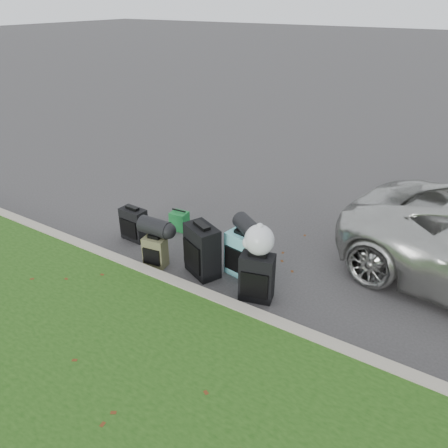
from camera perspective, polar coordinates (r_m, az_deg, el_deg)
The scene contains 12 objects.
ground at distance 7.00m, azimuth -0.19°, elevation -4.83°, with size 120.00×120.00×0.00m, color #383535.
curb at distance 6.29m, azimuth -5.19°, elevation -8.36°, with size 120.00×0.18×0.15m, color #9E937F.
suitcase_small_black at distance 7.65m, azimuth -11.68°, elevation -0.01°, with size 0.45×0.25×0.56m, color black.
suitcase_large_black_left at distance 6.52m, azimuth -2.85°, elevation -3.48°, with size 0.55×0.33×0.79m, color black.
suitcase_olive at distance 6.86m, azimuth -8.96°, elevation -3.61°, with size 0.35×0.22×0.48m, color #49482D.
suitcase_teal at distance 6.52m, azimuth 2.41°, elevation -4.00°, with size 0.48×0.29×0.69m, color #56B0B5.
suitcase_large_black_right at distance 6.03m, azimuth 4.31°, elevation -6.96°, with size 0.46×0.28×0.69m, color black.
tote_green at distance 7.89m, azimuth -5.84°, elevation 0.41°, with size 0.30×0.24×0.34m, color #1A7832.
tote_navy at distance 7.27m, azimuth -2.81°, elevation -2.10°, with size 0.29×0.23×0.31m, color navy.
duffel_left at distance 6.78m, azimuth -9.02°, elevation -0.38°, with size 0.27×0.27×0.50m, color black.
duffel_right at distance 6.32m, azimuth 2.98°, elevation -0.23°, with size 0.25×0.25×0.45m, color black.
trash_bag at distance 5.80m, azimuth 4.63°, elevation -2.10°, with size 0.41×0.41×0.41m, color silver.
Camera 1 is at (3.20, -4.96, 3.77)m, focal length 35.00 mm.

